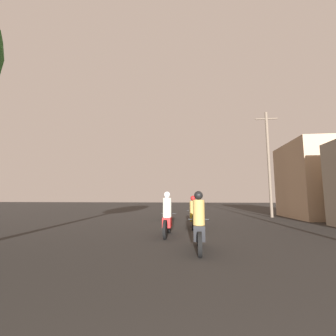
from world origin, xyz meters
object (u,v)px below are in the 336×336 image
building_right_far (329,180)px  motorcycle_red (167,218)px  motorcycle_black (199,226)px  utility_pole_far (269,161)px  motorcycle_green (167,210)px  motorcycle_yellow (193,215)px

building_right_far → motorcycle_red: bearing=-142.1°
motorcycle_black → utility_pole_far: utility_pole_far is taller
motorcycle_red → motorcycle_green: size_ratio=0.98×
utility_pole_far → motorcycle_black: bearing=-116.7°
motorcycle_yellow → motorcycle_red: bearing=-111.4°
motorcycle_black → motorcycle_yellow: motorcycle_black is taller
motorcycle_green → building_right_far: (11.09, 1.70, 2.02)m
motorcycle_green → utility_pole_far: 8.38m
motorcycle_green → motorcycle_red: bearing=-91.3°
motorcycle_yellow → building_right_far: bearing=33.3°
motorcycle_black → motorcycle_red: 2.50m
motorcycle_red → motorcycle_green: bearing=101.1°
motorcycle_black → utility_pole_far: (5.40, 10.71, 3.41)m
motorcycle_green → utility_pole_far: (7.32, 2.16, 3.47)m
motorcycle_black → motorcycle_yellow: 4.51m
motorcycle_yellow → utility_pole_far: size_ratio=0.27×
motorcycle_red → building_right_far: building_right_far is taller
motorcycle_black → building_right_far: building_right_far is taller
motorcycle_black → motorcycle_green: size_ratio=0.90×
motorcycle_black → motorcycle_green: motorcycle_black is taller
motorcycle_red → motorcycle_green: 6.37m
motorcycle_red → utility_pole_far: bearing=56.4°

